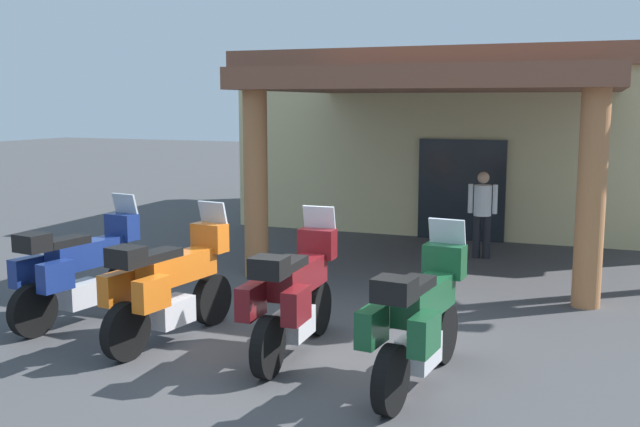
{
  "coord_description": "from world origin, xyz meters",
  "views": [
    {
      "loc": [
        3.34,
        -7.4,
        2.86
      ],
      "look_at": [
        -1.01,
        2.64,
        1.2
      ],
      "focal_mm": 41.33,
      "sensor_mm": 36.0,
      "label": 1
    }
  ],
  "objects_px": {
    "motorcycle_blue": "(79,269)",
    "motorcycle_green": "(419,320)",
    "motorcycle_maroon": "(294,295)",
    "motel_building": "(484,135)",
    "pedestrian": "(482,209)",
    "motorcycle_orange": "(170,285)"
  },
  "relations": [
    {
      "from": "motel_building",
      "to": "pedestrian",
      "type": "relative_size",
      "value": 7.19
    },
    {
      "from": "motel_building",
      "to": "motorcycle_blue",
      "type": "distance_m",
      "value": 11.13
    },
    {
      "from": "motorcycle_blue",
      "to": "motorcycle_green",
      "type": "relative_size",
      "value": 1.0
    },
    {
      "from": "motel_building",
      "to": "motorcycle_orange",
      "type": "bearing_deg",
      "value": -100.92
    },
    {
      "from": "motel_building",
      "to": "pedestrian",
      "type": "height_order",
      "value": "motel_building"
    },
    {
      "from": "motel_building",
      "to": "motorcycle_orange",
      "type": "distance_m",
      "value": 11.01
    },
    {
      "from": "motorcycle_orange",
      "to": "motorcycle_maroon",
      "type": "bearing_deg",
      "value": -77.79
    },
    {
      "from": "motorcycle_orange",
      "to": "pedestrian",
      "type": "relative_size",
      "value": 1.38
    },
    {
      "from": "motel_building",
      "to": "motorcycle_blue",
      "type": "height_order",
      "value": "motel_building"
    },
    {
      "from": "pedestrian",
      "to": "motorcycle_green",
      "type": "bearing_deg",
      "value": 176.91
    },
    {
      "from": "motorcycle_maroon",
      "to": "pedestrian",
      "type": "bearing_deg",
      "value": -12.45
    },
    {
      "from": "motel_building",
      "to": "motorcycle_blue",
      "type": "xyz_separation_m",
      "value": [
        -3.14,
        -10.59,
        -1.37
      ]
    },
    {
      "from": "motel_building",
      "to": "pedestrian",
      "type": "xyz_separation_m",
      "value": [
        0.89,
        -4.5,
        -1.14
      ]
    },
    {
      "from": "motorcycle_maroon",
      "to": "motorcycle_green",
      "type": "height_order",
      "value": "same"
    },
    {
      "from": "motorcycle_green",
      "to": "motel_building",
      "type": "bearing_deg",
      "value": 11.72
    },
    {
      "from": "motel_building",
      "to": "motorcycle_orange",
      "type": "relative_size",
      "value": 5.21
    },
    {
      "from": "motorcycle_blue",
      "to": "motorcycle_green",
      "type": "xyz_separation_m",
      "value": [
        4.69,
        -0.42,
        0.0
      ]
    },
    {
      "from": "pedestrian",
      "to": "motorcycle_orange",
      "type": "bearing_deg",
      "value": 149.8
    },
    {
      "from": "pedestrian",
      "to": "motorcycle_blue",
      "type": "bearing_deg",
      "value": 137.67
    },
    {
      "from": "motorcycle_blue",
      "to": "motorcycle_maroon",
      "type": "xyz_separation_m",
      "value": [
        3.13,
        -0.05,
        0.0
      ]
    },
    {
      "from": "motorcycle_orange",
      "to": "motorcycle_maroon",
      "type": "distance_m",
      "value": 1.57
    },
    {
      "from": "motorcycle_blue",
      "to": "motorcycle_maroon",
      "type": "distance_m",
      "value": 3.13
    }
  ]
}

